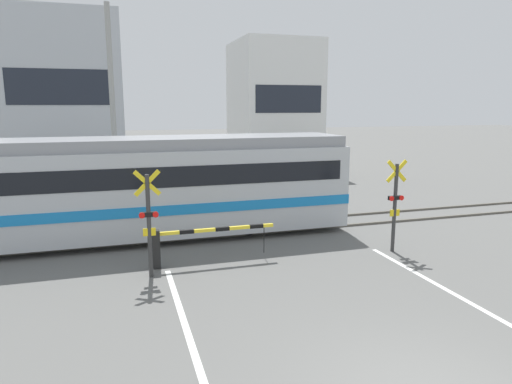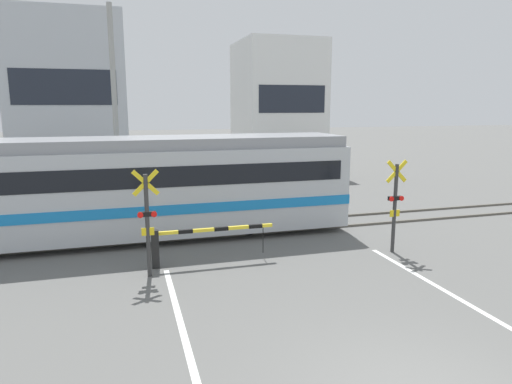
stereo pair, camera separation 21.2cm
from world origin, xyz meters
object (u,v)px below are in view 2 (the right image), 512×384
Objects in this scene: crossing_barrier_far at (289,193)px; commuter_train at (74,188)px; crossing_signal_right at (395,202)px; crossing_signal_left at (147,219)px; pedestrian at (247,184)px; crossing_barrier_near at (186,239)px.

commuter_train is at bearing -162.96° from crossing_barrier_far.
commuter_train reaches higher than crossing_signal_right.
commuter_train is at bearing 119.07° from crossing_signal_left.
crossing_barrier_far is 2.14m from pedestrian.
crossing_signal_left reaches higher than crossing_barrier_near.
crossing_signal_left is 1.75× the size of pedestrian.
commuter_train is 11.23× the size of pedestrian.
crossing_barrier_far is at bearing 47.85° from crossing_barrier_near.
commuter_train reaches higher than pedestrian.
crossing_signal_right is (9.30, -3.74, -0.25)m from commuter_train.
crossing_signal_right reaches higher than crossing_barrier_far.
crossing_signal_right is 8.26m from pedestrian.
crossing_signal_left is (-6.18, -6.27, 0.81)m from crossing_barrier_far.
pedestrian is (-1.42, 1.59, 0.18)m from crossing_barrier_far.
crossing_signal_left is at bearing -134.57° from crossing_barrier_far.
commuter_train is at bearing 158.10° from crossing_signal_right.
crossing_signal_right reaches higher than pedestrian.
crossing_barrier_far is at bearing 45.43° from crossing_signal_left.
pedestrian is at bearing 62.93° from crossing_barrier_near.
crossing_barrier_near is 1.45m from crossing_signal_left.
crossing_barrier_near is (3.13, -3.14, -1.05)m from commuter_train.
crossing_barrier_far is 8.84m from crossing_signal_left.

